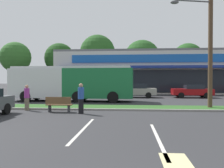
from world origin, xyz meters
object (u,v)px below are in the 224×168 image
at_px(car_5, 46,90).
at_px(pedestrian_by_pole, 81,98).
at_px(pedestrian_mid, 27,98).
at_px(car_1, 93,90).
at_px(car_4, 192,91).
at_px(bus_stop_bench, 59,104).
at_px(car_3, 135,90).
at_px(utility_pole, 209,30).
at_px(city_bus, 72,82).

height_order(car_5, pedestrian_by_pole, pedestrian_by_pole).
bearing_deg(pedestrian_mid, car_1, -171.77).
xyz_separation_m(car_4, car_5, (-16.83, -0.37, 0.03)).
relative_size(bus_stop_bench, car_3, 0.34).
bearing_deg(car_1, car_4, -7.66).
distance_m(utility_pole, car_3, 12.18).
xyz_separation_m(bus_stop_bench, pedestrian_by_pole, (1.51, -0.52, 0.40)).
distance_m(car_1, car_5, 5.58).
bearing_deg(car_4, car_1, -7.66).
xyz_separation_m(bus_stop_bench, car_4, (11.35, 12.59, 0.24)).
height_order(utility_pole, car_4, utility_pole).
xyz_separation_m(bus_stop_bench, car_1, (-0.24, 14.15, 0.26)).
xyz_separation_m(utility_pole, pedestrian_by_pole, (-8.23, -2.83, -4.53)).
distance_m(bus_stop_bench, pedestrian_mid, 2.48).
height_order(bus_stop_bench, pedestrian_by_pole, pedestrian_by_pole).
xyz_separation_m(car_5, pedestrian_by_pole, (6.98, -12.75, 0.13)).
bearing_deg(car_5, car_4, -178.75).
height_order(bus_stop_bench, car_3, car_3).
height_order(city_bus, bus_stop_bench, city_bus).
bearing_deg(car_3, bus_stop_bench, 68.35).
xyz_separation_m(city_bus, pedestrian_by_pole, (2.58, -7.85, -0.86)).
relative_size(utility_pole, city_bus, 0.88).
bearing_deg(utility_pole, pedestrian_mid, -172.25).
bearing_deg(city_bus, car_1, -95.32).
xyz_separation_m(bus_stop_bench, car_5, (-5.48, 12.23, 0.27)).
xyz_separation_m(car_4, pedestrian_by_pole, (-9.84, -13.12, 0.16)).
distance_m(city_bus, car_5, 6.66).
xyz_separation_m(car_1, pedestrian_mid, (-2.12, -13.49, 0.08)).
distance_m(car_1, pedestrian_by_pole, 14.78).
bearing_deg(car_1, car_5, -159.78).
bearing_deg(car_1, car_3, -17.42).
bearing_deg(car_3, car_4, -179.33).
relative_size(car_3, pedestrian_mid, 2.83).
relative_size(bus_stop_bench, pedestrian_by_pole, 0.89).
height_order(utility_pole, bus_stop_bench, utility_pole).
height_order(utility_pole, city_bus, utility_pole).
xyz_separation_m(car_5, pedestrian_mid, (3.11, -11.56, 0.07)).
distance_m(bus_stop_bench, car_4, 16.96).
distance_m(city_bus, car_3, 8.02).
height_order(utility_pole, car_5, utility_pole).
relative_size(city_bus, pedestrian_by_pole, 6.42).
xyz_separation_m(utility_pole, city_bus, (-10.81, 5.02, -3.67)).
bearing_deg(utility_pole, city_bus, 155.10).
xyz_separation_m(car_1, car_5, (-5.23, -1.93, 0.02)).
height_order(car_1, car_3, car_3).
bearing_deg(car_3, pedestrian_by_pole, 75.14).
xyz_separation_m(car_1, car_4, (11.59, -1.56, -0.01)).
bearing_deg(pedestrian_mid, car_4, 148.19).
bearing_deg(bus_stop_bench, city_bus, -81.66).
bearing_deg(car_1, bus_stop_bench, -89.02).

